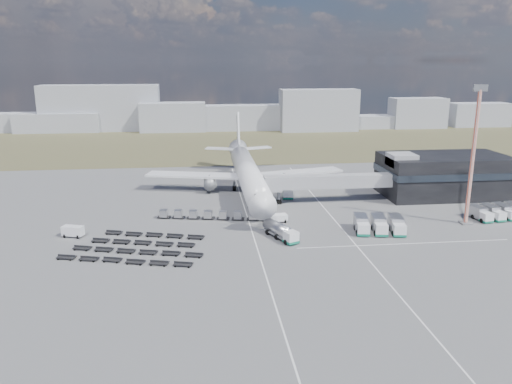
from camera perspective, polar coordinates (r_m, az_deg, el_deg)
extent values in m
plane|color=#565659|center=(96.33, 0.84, -4.86)|extent=(420.00, 420.00, 0.00)
cube|color=brown|center=(202.91, -3.10, 5.59)|extent=(420.00, 90.00, 0.01)
cube|color=silver|center=(100.80, -0.65, -3.95)|extent=(0.25, 110.00, 0.01)
cube|color=silver|center=(104.06, 9.27, -3.54)|extent=(0.25, 110.00, 0.01)
cube|color=silver|center=(95.43, 16.61, -5.69)|extent=(40.00, 0.25, 0.01)
cube|color=black|center=(131.49, 20.68, 1.81)|extent=(30.00, 16.00, 10.00)
cube|color=#262D38|center=(131.24, 20.73, 2.32)|extent=(30.40, 16.40, 1.60)
cube|color=#939399|center=(123.79, 16.31, 3.54)|extent=(6.00, 6.00, 3.00)
cube|color=#939399|center=(117.60, 8.36, 1.22)|extent=(29.80, 3.00, 3.00)
cube|color=#939399|center=(114.47, 1.92, 0.99)|extent=(4.00, 3.60, 3.40)
cylinder|color=slate|center=(115.81, 2.60, -0.15)|extent=(0.70, 0.70, 5.10)
cylinder|color=black|center=(116.36, 2.59, -1.15)|extent=(1.40, 0.90, 1.40)
cylinder|color=white|center=(123.54, -0.91, 2.13)|extent=(5.60, 48.00, 5.60)
cone|color=white|center=(98.01, 0.59, -1.25)|extent=(5.60, 5.00, 5.60)
cone|color=white|center=(150.74, -1.95, 4.74)|extent=(5.60, 8.00, 5.60)
cube|color=black|center=(99.70, 0.45, -0.50)|extent=(2.20, 2.00, 0.80)
cube|color=white|center=(128.14, -6.93, 1.93)|extent=(25.59, 11.38, 0.50)
cube|color=white|center=(130.47, 4.57, 2.22)|extent=(25.59, 11.38, 0.50)
cylinder|color=slate|center=(126.60, -5.32, 1.03)|extent=(3.00, 5.00, 3.00)
cylinder|color=slate|center=(128.32, 3.19, 1.26)|extent=(3.00, 5.00, 3.00)
cube|color=white|center=(152.31, -4.08, 4.97)|extent=(9.49, 5.63, 0.35)
cube|color=white|center=(153.15, 0.05, 5.06)|extent=(9.49, 5.63, 0.35)
cube|color=white|center=(152.81, -2.06, 7.04)|extent=(0.50, 9.06, 11.45)
cylinder|color=slate|center=(104.40, 0.22, -2.56)|extent=(0.50, 0.50, 2.50)
cylinder|color=slate|center=(128.10, -2.50, 0.71)|extent=(0.60, 0.60, 2.50)
cylinder|color=slate|center=(128.68, 0.34, 0.79)|extent=(0.60, 0.60, 2.50)
cylinder|color=black|center=(104.63, 0.21, -2.95)|extent=(0.50, 1.20, 1.20)
cube|color=#989BA6|center=(252.54, -21.64, 7.41)|extent=(38.51, 12.00, 8.88)
cube|color=#989BA6|center=(249.54, -17.34, 9.15)|extent=(54.61, 12.00, 21.41)
cube|color=#989BA6|center=(239.91, -9.47, 8.45)|extent=(30.25, 12.00, 13.40)
cube|color=#989BA6|center=(242.14, -1.77, 8.51)|extent=(52.52, 12.00, 11.78)
cube|color=#989BA6|center=(240.04, 7.16, 9.26)|extent=(36.23, 12.00, 19.42)
cube|color=#989BA6|center=(254.68, 12.41, 7.85)|extent=(33.43, 12.00, 6.14)
cube|color=#989BA6|center=(262.24, 17.97, 8.60)|extent=(26.58, 12.00, 14.57)
cube|color=#989BA6|center=(279.37, 24.06, 8.08)|extent=(29.58, 12.00, 11.69)
cube|color=white|center=(91.23, 4.03, -5.15)|extent=(2.92, 2.92, 2.11)
cube|color=#147257|center=(91.51, 4.02, -5.64)|extent=(3.04, 3.04, 0.46)
cylinder|color=#AFAFB4|center=(94.58, 2.47, -4.13)|extent=(4.95, 7.20, 2.29)
cube|color=slate|center=(94.93, 2.46, -4.73)|extent=(4.87, 7.17, 0.32)
cylinder|color=black|center=(93.93, 2.92, -5.10)|extent=(2.59, 1.91, 1.01)
cube|color=white|center=(103.35, 2.54, -3.02)|extent=(3.93, 2.58, 1.61)
cube|color=white|center=(100.79, -20.19, -4.26)|extent=(4.29, 2.88, 2.13)
cube|color=white|center=(121.89, 3.65, 0.11)|extent=(3.19, 6.13, 2.73)
cube|color=#147257|center=(122.18, 3.64, -0.40)|extent=(3.30, 6.24, 0.44)
cube|color=white|center=(97.32, 12.15, -4.19)|extent=(2.64, 2.56, 2.19)
cube|color=#147257|center=(97.59, 12.13, -4.66)|extent=(2.75, 2.67, 0.45)
cube|color=#AFAFB4|center=(100.47, 11.88, -3.33)|extent=(3.15, 4.93, 2.59)
cube|color=white|center=(97.90, 14.12, -4.19)|extent=(2.64, 2.56, 2.19)
cube|color=#147257|center=(98.17, 14.09, -4.66)|extent=(2.75, 2.67, 0.45)
cube|color=#AFAFB4|center=(101.03, 13.78, -3.34)|extent=(3.15, 4.93, 2.59)
cube|color=white|center=(98.59, 16.06, -4.19)|extent=(2.64, 2.56, 2.19)
cube|color=#147257|center=(98.86, 16.03, -4.66)|extent=(2.75, 2.67, 0.45)
cube|color=#AFAFB4|center=(101.70, 15.67, -3.34)|extent=(3.15, 4.93, 2.59)
cube|color=white|center=(113.14, 24.87, -2.65)|extent=(2.27, 2.19, 1.96)
cube|color=#147257|center=(113.35, 24.83, -3.01)|extent=(2.37, 2.29, 0.40)
cube|color=#AFAFB4|center=(115.38, 23.95, -2.04)|extent=(2.62, 4.33, 2.32)
cube|color=white|center=(115.01, 26.06, -2.51)|extent=(2.27, 2.19, 1.96)
cube|color=#147257|center=(115.22, 26.02, -2.87)|extent=(2.37, 2.29, 0.40)
cube|color=#AFAFB4|center=(117.21, 25.13, -1.92)|extent=(2.62, 4.33, 2.32)
cube|color=white|center=(116.93, 27.21, -2.39)|extent=(2.27, 2.19, 1.96)
cube|color=#147257|center=(117.13, 27.17, -2.74)|extent=(2.37, 2.29, 0.40)
cube|color=#AFAFB4|center=(119.10, 26.28, -1.80)|extent=(2.62, 4.33, 2.32)
cube|color=black|center=(107.64, -10.48, -2.81)|extent=(2.83, 2.04, 0.18)
cube|color=#AFAFB4|center=(107.39, -10.50, -2.38)|extent=(1.86, 1.86, 1.48)
cube|color=black|center=(106.88, -8.84, -2.86)|extent=(2.83, 2.04, 0.18)
cube|color=#AFAFB4|center=(106.63, -8.85, -2.43)|extent=(1.86, 1.86, 1.48)
cube|color=black|center=(106.20, -7.17, -2.92)|extent=(2.83, 2.04, 0.18)
cube|color=#AFAFB4|center=(105.95, -7.19, -2.48)|extent=(1.86, 1.86, 1.48)
cube|color=black|center=(105.62, -5.49, -2.97)|extent=(2.83, 2.04, 0.18)
cube|color=#AFAFB4|center=(105.37, -5.50, -2.53)|extent=(1.86, 1.86, 1.48)
cube|color=black|center=(105.13, -3.78, -3.02)|extent=(2.83, 2.04, 0.18)
cube|color=#AFAFB4|center=(104.87, -3.79, -2.58)|extent=(1.86, 1.86, 1.48)
cube|color=black|center=(104.73, -2.07, -3.06)|extent=(2.83, 2.04, 0.18)
cube|color=#AFAFB4|center=(104.48, -2.07, -2.62)|extent=(1.86, 1.86, 1.48)
cube|color=black|center=(104.43, -0.34, -3.11)|extent=(2.83, 2.04, 0.18)
cube|color=#AFAFB4|center=(104.17, -0.34, -2.67)|extent=(1.86, 1.86, 1.48)
cube|color=black|center=(104.22, 1.40, -3.15)|extent=(2.83, 2.04, 0.18)
cube|color=#AFAFB4|center=(103.96, 1.40, -2.71)|extent=(1.86, 1.86, 1.48)
cube|color=black|center=(86.21, -14.87, -7.54)|extent=(24.01, 7.91, 0.73)
cube|color=black|center=(89.85, -13.79, -6.54)|extent=(24.01, 7.91, 0.73)
cube|color=black|center=(93.55, -12.80, -5.61)|extent=(20.08, 6.84, 0.73)
cube|color=black|center=(97.29, -11.89, -4.76)|extent=(20.08, 6.84, 0.73)
cylinder|color=red|center=(107.94, 23.51, 3.49)|extent=(0.76, 0.76, 27.02)
cube|color=slate|center=(106.39, 24.28, 10.80)|extent=(2.67, 1.24, 1.30)
cube|color=#565659|center=(111.06, 22.80, -3.27)|extent=(2.16, 2.16, 0.32)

